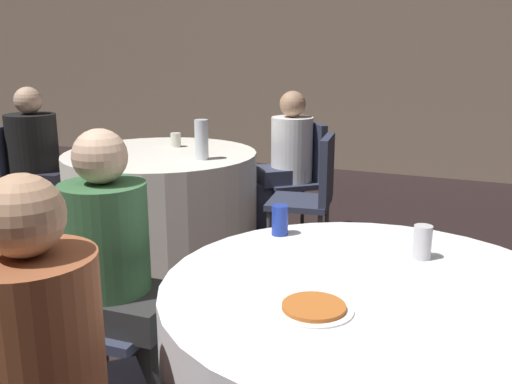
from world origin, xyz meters
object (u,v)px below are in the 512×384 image
(chair_far_northeast, at_px, (303,169))
(soda_can_blue, at_px, (280,220))
(person_white_shirt, at_px, (282,167))
(soda_can_silver, at_px, (422,242))
(person_green_jacket, at_px, (125,285))
(table_far, at_px, (162,203))
(chair_far_east, at_px, (313,189))
(chair_far_west, at_px, (24,173))
(bottle_far, at_px, (201,140))
(pizza_plate_near, at_px, (315,308))
(chair_near_west, at_px, (90,292))
(person_black_shirt, at_px, (42,165))

(chair_far_northeast, bearing_deg, soda_can_blue, 154.61)
(person_white_shirt, distance_m, soda_can_silver, 2.37)
(chair_far_northeast, relative_size, person_green_jacket, 0.76)
(chair_far_northeast, bearing_deg, table_far, 90.00)
(chair_far_east, height_order, chair_far_west, same)
(table_far, relative_size, bottle_far, 5.14)
(chair_far_east, height_order, chair_far_northeast, same)
(table_far, relative_size, person_green_jacket, 1.14)
(pizza_plate_near, distance_m, soda_can_silver, 0.59)
(person_green_jacket, height_order, person_white_shirt, person_green_jacket)
(chair_far_northeast, distance_m, soda_can_silver, 2.41)
(chair_far_east, distance_m, soda_can_silver, 1.80)
(person_white_shirt, bearing_deg, person_green_jacket, 144.50)
(chair_far_west, height_order, chair_far_northeast, same)
(chair_near_west, xyz_separation_m, chair_far_west, (-1.82, 1.55, 0.00))
(chair_far_northeast, relative_size, person_white_shirt, 0.79)
(person_white_shirt, relative_size, bottle_far, 4.33)
(table_far, distance_m, chair_far_east, 1.10)
(chair_far_west, xyz_separation_m, bottle_far, (1.46, 0.09, 0.33))
(chair_far_west, height_order, soda_can_blue, chair_far_west)
(table_far, relative_size, person_white_shirt, 1.19)
(chair_far_east, relative_size, chair_far_west, 1.00)
(chair_far_west, bearing_deg, bottle_far, 83.10)
(table_far, distance_m, chair_far_northeast, 1.10)
(person_black_shirt, relative_size, bottle_far, 4.47)
(table_far, relative_size, person_black_shirt, 1.15)
(chair_far_northeast, bearing_deg, person_white_shirt, 90.00)
(chair_far_northeast, height_order, soda_can_blue, chair_far_northeast)
(chair_far_west, distance_m, bottle_far, 1.50)
(chair_far_west, bearing_deg, person_green_jacket, 41.66)
(chair_far_east, bearing_deg, pizza_plate_near, -171.17)
(table_far, relative_size, soda_can_blue, 11.13)
(table_far, height_order, chair_far_east, chair_far_east)
(person_black_shirt, bearing_deg, person_green_jacket, 38.92)
(chair_near_west, xyz_separation_m, person_white_shirt, (-0.05, 2.35, 0.03))
(chair_far_west, relative_size, person_green_jacket, 0.76)
(chair_far_west, height_order, person_white_shirt, person_white_shirt)
(person_black_shirt, distance_m, pizza_plate_near, 3.18)
(chair_far_east, bearing_deg, table_far, 90.00)
(pizza_plate_near, relative_size, soda_can_silver, 1.88)
(soda_can_silver, bearing_deg, person_black_shirt, 156.78)
(table_far, relative_size, soda_can_silver, 11.13)
(soda_can_blue, relative_size, soda_can_silver, 1.00)
(table_far, height_order, person_green_jacket, person_green_jacket)
(chair_near_west, distance_m, pizza_plate_near, 1.01)
(soda_can_blue, height_order, soda_can_silver, same)
(chair_far_east, bearing_deg, bottle_far, 102.52)
(soda_can_silver, relative_size, bottle_far, 0.46)
(soda_can_silver, bearing_deg, person_green_jacket, -161.90)
(chair_far_east, relative_size, soda_can_blue, 7.37)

